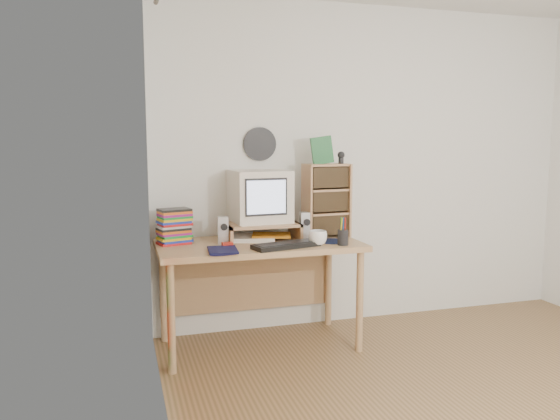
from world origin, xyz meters
TOP-DOWN VIEW (x-y plane):
  - floor at (0.00, 0.00)m, footprint 3.50×3.50m
  - back_wall at (0.00, 1.75)m, footprint 3.50×0.00m
  - left_wall at (-1.75, 0.00)m, footprint 0.00×3.50m
  - curtain at (-1.71, 0.48)m, footprint 0.00×2.20m
  - wall_disc at (-0.93, 1.73)m, footprint 0.25×0.02m
  - desk at (-1.03, 1.44)m, footprint 1.40×0.70m
  - monitor_riser at (-0.98, 1.48)m, footprint 0.52×0.30m
  - crt_monitor at (-0.98, 1.53)m, footprint 0.42×0.42m
  - speaker_left at (-1.28, 1.41)m, footprint 0.08×0.08m
  - speaker_right at (-0.67, 1.44)m, footprint 0.08×0.08m
  - keyboard at (-0.90, 1.16)m, footprint 0.48×0.26m
  - dvd_stack at (-1.60, 1.50)m, footprint 0.24×0.20m
  - cd_rack at (-0.49, 1.48)m, footprint 0.34×0.20m
  - mug at (-0.67, 1.17)m, footprint 0.15×0.15m
  - diary at (-1.42, 1.14)m, footprint 0.24×0.19m
  - mousepad at (-0.52, 1.27)m, footprint 0.25×0.25m
  - pen_cup at (-0.50, 1.13)m, footprint 0.09×0.09m
  - papers at (-1.00, 1.48)m, footprint 0.36×0.31m
  - red_box at (-1.28, 1.26)m, footprint 0.07×0.05m
  - game_box at (-0.52, 1.49)m, footprint 0.16×0.05m
  - webcam at (-0.38, 1.47)m, footprint 0.05×0.05m

SIDE VIEW (x-z plane):
  - floor at x=0.00m, z-range 0.00..0.00m
  - desk at x=-1.03m, z-range 0.24..0.99m
  - mousepad at x=-0.52m, z-range 0.75..0.75m
  - keyboard at x=-0.90m, z-range 0.75..0.78m
  - red_box at x=-1.28m, z-range 0.75..0.79m
  - papers at x=-1.00m, z-range 0.75..0.79m
  - diary at x=-1.42m, z-range 0.75..0.79m
  - mug at x=-0.67m, z-range 0.75..0.85m
  - pen_cup at x=-0.50m, z-range 0.75..0.90m
  - monitor_riser at x=-0.98m, z-range 0.78..0.90m
  - speaker_left at x=-1.28m, z-range 0.75..0.94m
  - speaker_right at x=-0.67m, z-range 0.75..0.94m
  - dvd_stack at x=-1.60m, z-range 0.75..1.04m
  - cd_rack at x=-0.49m, z-range 0.75..1.29m
  - crt_monitor at x=-0.98m, z-range 0.87..1.24m
  - curtain at x=-1.71m, z-range 0.05..2.25m
  - back_wall at x=0.00m, z-range -0.50..3.00m
  - left_wall at x=-1.75m, z-range -0.50..3.00m
  - webcam at x=-0.38m, z-range 1.29..1.38m
  - game_box at x=-0.52m, z-range 1.29..1.48m
  - wall_disc at x=-0.93m, z-range 1.30..1.55m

